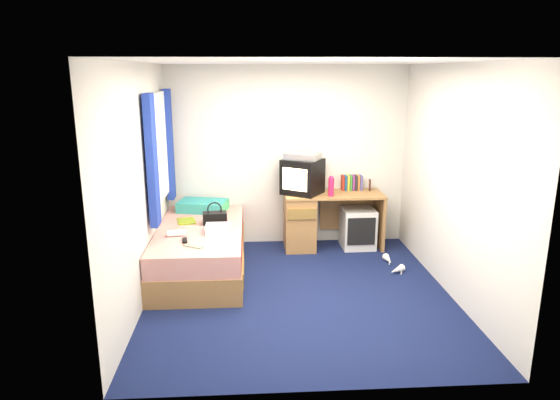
{
  "coord_description": "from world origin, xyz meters",
  "views": [
    {
      "loc": [
        -0.52,
        -4.92,
        2.32
      ],
      "look_at": [
        -0.16,
        0.7,
        0.86
      ],
      "focal_mm": 32.0,
      "sensor_mm": 36.0,
      "label": 1
    }
  ],
  "objects": [
    {
      "name": "aerosol_can",
      "position": [
        0.47,
        1.52,
        0.84
      ],
      "size": [
        0.07,
        0.07,
        0.19
      ],
      "primitive_type": "cylinder",
      "rotation": [
        0.0,
        0.0,
        -0.29
      ],
      "color": "silver",
      "rests_on": "desk"
    },
    {
      "name": "desk",
      "position": [
        0.32,
        1.44,
        0.41
      ],
      "size": [
        1.3,
        0.55,
        0.75
      ],
      "color": "#A67745",
      "rests_on": "ground"
    },
    {
      "name": "towel",
      "position": [
        -0.88,
        0.49,
        0.59
      ],
      "size": [
        0.28,
        0.23,
        0.09
      ],
      "primitive_type": "cube",
      "rotation": [
        0.0,
        0.0,
        0.0
      ],
      "color": "silver",
      "rests_on": "bed"
    },
    {
      "name": "white_heels",
      "position": [
        1.2,
        0.63,
        0.04
      ],
      "size": [
        0.23,
        0.55,
        0.09
      ],
      "color": "white",
      "rests_on": "ground"
    },
    {
      "name": "handbag",
      "position": [
        -0.93,
        0.83,
        0.62
      ],
      "size": [
        0.3,
        0.19,
        0.27
      ],
      "rotation": [
        0.0,
        0.0,
        0.11
      ],
      "color": "black",
      "rests_on": "bed"
    },
    {
      "name": "pink_water_bottle",
      "position": [
        0.53,
        1.27,
        0.87
      ],
      "size": [
        0.09,
        0.09,
        0.24
      ],
      "primitive_type": "cylinder",
      "rotation": [
        0.0,
        0.0,
        -0.25
      ],
      "color": "#D81E4F",
      "rests_on": "desk"
    },
    {
      "name": "vcr",
      "position": [
        0.18,
        1.44,
        1.25
      ],
      "size": [
        0.52,
        0.47,
        0.08
      ],
      "primitive_type": "cube",
      "rotation": [
        0.0,
        0.0,
        -0.47
      ],
      "color": "#B0B0B2",
      "rests_on": "crt_tv"
    },
    {
      "name": "colour_swatch_fan",
      "position": [
        -1.11,
        0.03,
        0.55
      ],
      "size": [
        0.22,
        0.16,
        0.01
      ],
      "primitive_type": "cube",
      "rotation": [
        0.0,
        0.0,
        -0.54
      ],
      "color": "gold",
      "rests_on": "bed"
    },
    {
      "name": "remote_control",
      "position": [
        -1.22,
        0.21,
        0.55
      ],
      "size": [
        0.07,
        0.17,
        0.02
      ],
      "primitive_type": "cube",
      "rotation": [
        0.0,
        0.0,
        0.15
      ],
      "color": "black",
      "rests_on": "bed"
    },
    {
      "name": "room_shell",
      "position": [
        0.0,
        0.0,
        1.45
      ],
      "size": [
        3.4,
        3.4,
        3.4
      ],
      "color": "white",
      "rests_on": "ground"
    },
    {
      "name": "magazine",
      "position": [
        -1.29,
        0.94,
        0.55
      ],
      "size": [
        0.26,
        0.32,
        0.01
      ],
      "primitive_type": "cube",
      "rotation": [
        0.0,
        0.0,
        0.21
      ],
      "color": "#DAFB1B",
      "rests_on": "bed"
    },
    {
      "name": "pillow",
      "position": [
        -1.13,
        1.43,
        0.61
      ],
      "size": [
        0.68,
        0.51,
        0.13
      ],
      "primitive_type": "cube",
      "rotation": [
        0.0,
        0.0,
        -0.22
      ],
      "color": "blue",
      "rests_on": "bed"
    },
    {
      "name": "window_assembly",
      "position": [
        -1.55,
        0.9,
        1.42
      ],
      "size": [
        0.11,
        1.42,
        1.4
      ],
      "color": "silver",
      "rests_on": "room_shell"
    },
    {
      "name": "crt_tv",
      "position": [
        0.18,
        1.44,
        0.98
      ],
      "size": [
        0.62,
        0.61,
        0.46
      ],
      "rotation": [
        0.0,
        0.0,
        -0.59
      ],
      "color": "black",
      "rests_on": "desk"
    },
    {
      "name": "book_row",
      "position": [
        0.87,
        1.6,
        0.85
      ],
      "size": [
        0.27,
        0.13,
        0.2
      ],
      "color": "maroon",
      "rests_on": "desk"
    },
    {
      "name": "water_bottle",
      "position": [
        -1.33,
        0.4,
        0.58
      ],
      "size": [
        0.21,
        0.09,
        0.07
      ],
      "primitive_type": "cylinder",
      "rotation": [
        0.0,
        1.57,
        0.1
      ],
      "color": "white",
      "rests_on": "bed"
    },
    {
      "name": "bed",
      "position": [
        -1.1,
        0.7,
        0.27
      ],
      "size": [
        1.01,
        2.0,
        0.54
      ],
      "color": "#A67745",
      "rests_on": "ground"
    },
    {
      "name": "ground",
      "position": [
        0.0,
        0.0,
        0.0
      ],
      "size": [
        3.4,
        3.4,
        0.0
      ],
      "primitive_type": "plane",
      "color": "#0C1438",
      "rests_on": "ground"
    },
    {
      "name": "picture_frame",
      "position": [
        1.11,
        1.57,
        0.82
      ],
      "size": [
        0.04,
        0.12,
        0.14
      ],
      "primitive_type": "cube",
      "rotation": [
        0.0,
        0.0,
        -0.18
      ],
      "color": "black",
      "rests_on": "desk"
    },
    {
      "name": "storage_cube",
      "position": [
        0.93,
        1.41,
        0.27
      ],
      "size": [
        0.44,
        0.44,
        0.54
      ],
      "primitive_type": "cube",
      "rotation": [
        0.0,
        0.0,
        0.02
      ],
      "color": "silver",
      "rests_on": "ground"
    }
  ]
}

